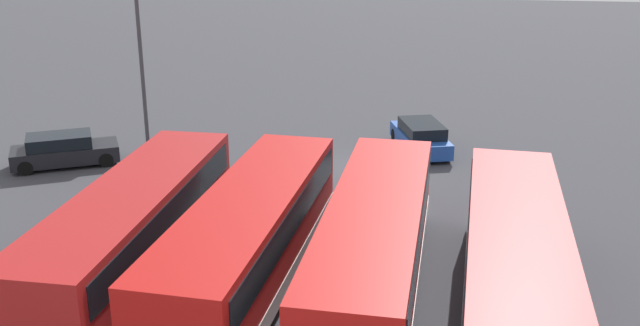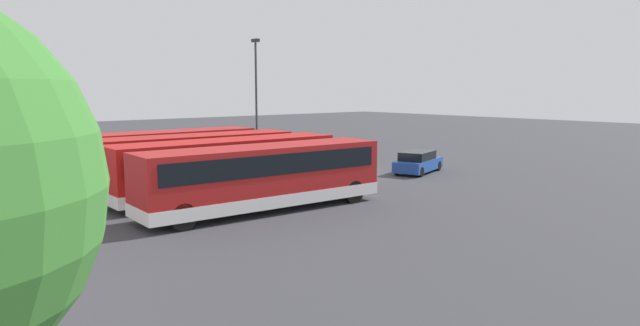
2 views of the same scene
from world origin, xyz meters
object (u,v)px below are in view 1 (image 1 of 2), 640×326
(car_small_green, at_px, (64,150))
(lamp_post_tall, at_px, (141,52))
(bus_single_deck_third, at_px, (250,237))
(bus_single_deck_fourth, at_px, (134,229))
(bus_single_deck_second, at_px, (374,245))
(car_hatchback_silver, at_px, (421,137))
(bus_single_deck_near_end, at_px, (515,262))

(car_small_green, distance_m, lamp_post_tall, 6.13)
(bus_single_deck_third, height_order, bus_single_deck_fourth, same)
(bus_single_deck_second, xyz_separation_m, car_hatchback_silver, (-0.85, -13.92, -0.92))
(bus_single_deck_near_end, relative_size, lamp_post_tall, 1.29)
(bus_single_deck_near_end, xyz_separation_m, bus_single_deck_third, (7.45, -0.36, 0.00))
(car_small_green, bearing_deg, bus_single_deck_fourth, 128.48)
(bus_single_deck_fourth, distance_m, lamp_post_tall, 10.23)
(bus_single_deck_fourth, xyz_separation_m, car_hatchback_silver, (-8.03, -14.00, -0.92))
(car_hatchback_silver, distance_m, car_small_green, 16.13)
(bus_single_deck_third, xyz_separation_m, car_hatchback_silver, (-4.46, -13.96, -0.92))
(lamp_post_tall, bearing_deg, bus_single_deck_third, 127.48)
(car_hatchback_silver, bearing_deg, bus_single_deck_third, 72.27)
(car_hatchback_silver, relative_size, lamp_post_tall, 0.53)
(car_small_green, bearing_deg, bus_single_deck_near_end, 152.40)
(bus_single_deck_near_end, distance_m, bus_single_deck_third, 7.46)
(bus_single_deck_near_end, height_order, car_small_green, bus_single_deck_near_end)
(bus_single_deck_third, bearing_deg, bus_single_deck_fourth, 0.62)
(bus_single_deck_third, distance_m, bus_single_deck_fourth, 3.57)
(car_hatchback_silver, height_order, lamp_post_tall, lamp_post_tall)
(bus_single_deck_fourth, height_order, car_hatchback_silver, bus_single_deck_fourth)
(bus_single_deck_fourth, bearing_deg, bus_single_deck_second, -179.34)
(bus_single_deck_second, distance_m, bus_single_deck_third, 3.61)
(bus_single_deck_third, relative_size, bus_single_deck_fourth, 1.02)
(bus_single_deck_near_end, relative_size, bus_single_deck_third, 0.99)
(lamp_post_tall, bearing_deg, bus_single_deck_second, 139.63)
(bus_single_deck_second, bearing_deg, car_small_green, -32.32)
(bus_single_deck_second, relative_size, lamp_post_tall, 1.33)
(bus_single_deck_fourth, bearing_deg, car_small_green, -51.52)
(bus_single_deck_second, relative_size, bus_single_deck_fourth, 1.04)
(bus_single_deck_second, relative_size, car_hatchback_silver, 2.52)
(bus_single_deck_near_end, height_order, bus_single_deck_second, same)
(bus_single_deck_second, xyz_separation_m, lamp_post_tall, (10.48, -8.91, 3.62))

